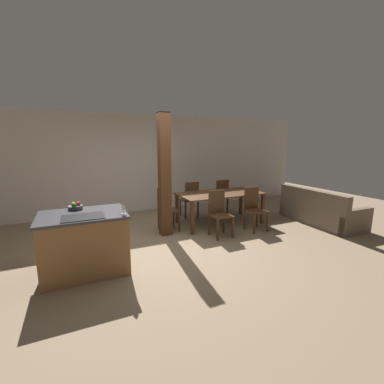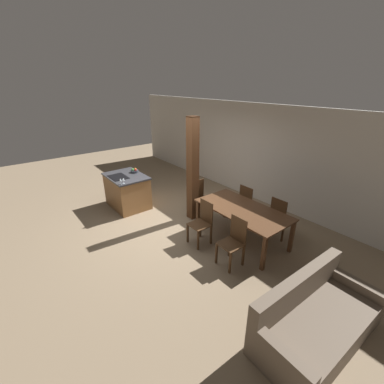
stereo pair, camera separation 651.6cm
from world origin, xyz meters
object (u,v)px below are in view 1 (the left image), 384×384
Objects in this scene: dining_chair_near_right at (254,208)px; kitchen_island at (85,242)px; dining_chair_near_left at (219,213)px; dining_chair_far_left at (190,199)px; dining_chair_head_end at (165,209)px; couch at (320,212)px; wine_glass_middle at (123,206)px; timber_post at (165,176)px; fruit_bowl at (75,206)px; dining_table at (220,196)px; dining_chair_far_right at (220,196)px; wine_glass_near at (124,208)px.

kitchen_island is at bearing -172.23° from dining_chair_near_right.
dining_chair_far_left is at bearing 90.00° from dining_chair_near_left.
dining_chair_head_end is at bearing 38.41° from dining_chair_far_left.
kitchen_island is 0.63× the size of couch.
dining_chair_far_left is (2.61, 1.95, 0.04)m from kitchen_island.
couch is at bearing 6.08° from wine_glass_middle.
timber_post is at bearing 43.16° from dining_chair_far_left.
wine_glass_middle is at bearing -44.16° from fruit_bowl.
kitchen_island is at bearing -158.37° from dining_table.
dining_chair_near_right reaches higher than couch.
dining_chair_near_left is 0.38× the size of timber_post.
kitchen_island is 7.96× the size of wine_glass_middle.
fruit_bowl reaches higher than dining_chair_far_left.
dining_chair_far_right is (3.60, 1.64, -0.46)m from fruit_bowl.
wine_glass_middle is 0.16× the size of dining_chair_head_end.
dining_chair_head_end reaches higher than kitchen_island.
wine_glass_near is at bearing -147.79° from dining_table.
wine_glass_near is at bearing 144.21° from dining_chair_head_end.
dining_chair_near_left is (2.61, 0.48, 0.04)m from kitchen_island.
wine_glass_middle is 0.08× the size of couch.
wine_glass_middle is 3.77m from dining_chair_far_right.
fruit_bowl is 1.87m from timber_post.
dining_chair_far_left is at bearing 43.16° from timber_post.
dining_chair_far_left is at bearing 31.25° from fruit_bowl.
couch is at bearing -5.90° from dining_chair_near_left.
dining_chair_far_left is 0.90m from dining_chair_far_right.
dining_chair_head_end is 3.74m from couch.
kitchen_island is at bearing -147.88° from timber_post.
timber_post is (1.08, 1.31, 0.24)m from wine_glass_middle.
kitchen_island is 2.08m from dining_chair_head_end.
wine_glass_near is 2.03m from dining_chair_head_end.
dining_chair_far_right is 1.97m from dining_chair_head_end.
dining_chair_far_left is (-0.45, 0.73, -0.17)m from dining_table.
dining_chair_near_right is 1.00× the size of dining_chair_far_left.
dining_chair_near_left reaches higher than couch.
wine_glass_middle is 4.82m from couch.
fruit_bowl is at bearing 24.47° from dining_chair_far_right.
kitchen_island is 4.02m from dining_chair_far_right.
dining_chair_far_left is 0.49× the size of couch.
fruit_bowl is 1.40× the size of wine_glass_near.
dining_chair_near_left is at bearing 10.40° from kitchen_island.
kitchen_island is at bearing 36.73° from dining_chair_far_left.
wine_glass_near reaches higher than dining_chair_near_left.
kitchen_island is at bearing 150.84° from wine_glass_middle.
fruit_bowl reaches higher than dining_table.
dining_chair_near_right reaches higher than kitchen_island.
kitchen_island is 2.66m from dining_chair_near_left.
timber_post is (-1.90, 0.53, 0.76)m from dining_chair_near_right.
dining_chair_far_right is at bearing 47.17° from couch.
fruit_bowl is at bearing 132.51° from wine_glass_near.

